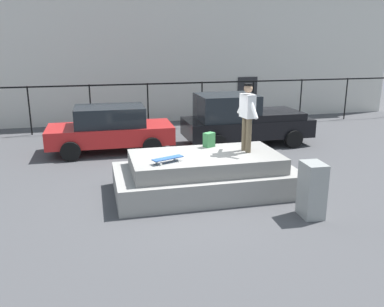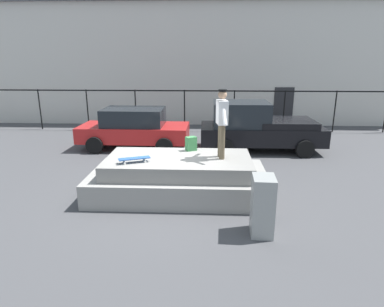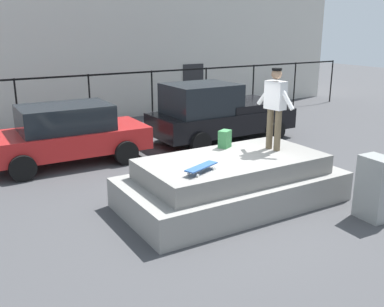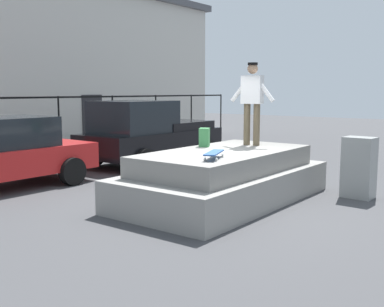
% 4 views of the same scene
% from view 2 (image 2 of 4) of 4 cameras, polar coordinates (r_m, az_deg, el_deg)
% --- Properties ---
extents(ground_plane, '(60.00, 60.00, 0.00)m').
position_cam_2_polar(ground_plane, '(9.07, -4.59, -6.50)').
color(ground_plane, '#424244').
extents(concrete_ledge, '(4.57, 2.35, 1.00)m').
position_cam_2_polar(concrete_ledge, '(8.77, -2.27, -4.09)').
color(concrete_ledge, gray).
rests_on(concrete_ledge, ground_plane).
extents(skateboarder, '(0.30, 0.99, 1.74)m').
position_cam_2_polar(skateboarder, '(8.37, 5.16, 5.94)').
color(skateboarder, brown).
rests_on(skateboarder, concrete_ledge).
extents(skateboard, '(0.79, 0.47, 0.12)m').
position_cam_2_polar(skateboard, '(8.28, -9.87, -0.87)').
color(skateboard, '#264C8C').
rests_on(skateboard, concrete_ledge).
extents(backpack, '(0.34, 0.31, 0.39)m').
position_cam_2_polar(backpack, '(9.20, -0.17, 1.70)').
color(backpack, '#33723F').
rests_on(backpack, concrete_ledge).
extents(car_red_sedan_near, '(4.27, 2.10, 1.58)m').
position_cam_2_polar(car_red_sedan_near, '(13.34, -9.88, 4.38)').
color(car_red_sedan_near, '#B21E1E').
rests_on(car_red_sedan_near, ground_plane).
extents(car_black_pickup_mid, '(4.64, 2.18, 1.87)m').
position_cam_2_polar(car_black_pickup_mid, '(13.04, 11.06, 4.53)').
color(car_black_pickup_mid, black).
rests_on(car_black_pickup_mid, ground_plane).
extents(utility_box, '(0.47, 0.62, 1.23)m').
position_cam_2_polar(utility_box, '(6.92, 12.03, -8.77)').
color(utility_box, gray).
rests_on(utility_box, ground_plane).
extents(fence_row, '(24.06, 0.06, 1.98)m').
position_cam_2_polar(fence_row, '(16.26, -1.31, 8.79)').
color(fence_row, black).
rests_on(fence_row, ground_plane).
extents(warehouse_building, '(25.97, 8.85, 6.46)m').
position_cam_2_polar(warehouse_building, '(21.82, -0.29, 15.56)').
color(warehouse_building, beige).
rests_on(warehouse_building, ground_plane).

